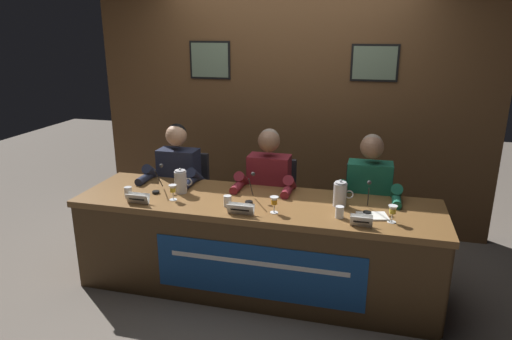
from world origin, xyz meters
TOP-DOWN VIEW (x-y plane):
  - ground_plane at (0.00, 0.00)m, footprint 12.00×12.00m
  - wall_back_panelled at (-0.00, 1.35)m, footprint 4.05×0.14m
  - conference_table at (0.00, -0.11)m, footprint 2.85×0.79m
  - chair_left at (-0.85, 0.57)m, footprint 0.44×0.45m
  - panelist_left at (-0.85, 0.38)m, footprint 0.51×0.48m
  - nameplate_left at (-0.86, -0.29)m, footprint 0.18×0.06m
  - juice_glass_left at (-0.63, -0.15)m, footprint 0.06×0.06m
  - water_cup_left at (-1.00, -0.18)m, footprint 0.06×0.06m
  - microphone_left at (-0.83, -0.01)m, footprint 0.06×0.17m
  - chair_center at (0.00, 0.57)m, footprint 0.44×0.45m
  - panelist_center at (0.00, 0.38)m, footprint 0.51×0.48m
  - nameplate_center at (-0.04, -0.29)m, footprint 0.20×0.06m
  - juice_glass_center at (0.19, -0.21)m, footprint 0.06×0.06m
  - water_cup_center at (-0.18, -0.17)m, footprint 0.06×0.06m
  - microphone_center at (-0.04, -0.04)m, footprint 0.06×0.17m
  - chair_right at (0.85, 0.57)m, footprint 0.44×0.45m
  - panelist_right at (0.85, 0.38)m, footprint 0.51×0.48m
  - nameplate_right at (0.81, -0.29)m, footprint 0.15×0.06m
  - juice_glass_right at (1.02, -0.17)m, footprint 0.06×0.06m
  - water_cup_right at (0.66, -0.18)m, footprint 0.06×0.06m
  - microphone_right at (0.85, -0.02)m, footprint 0.06×0.17m
  - water_pitcher_left_side at (-0.64, 0.02)m, footprint 0.15×0.10m
  - water_pitcher_right_side at (0.64, 0.05)m, footprint 0.15×0.10m
  - document_stack_right at (0.89, -0.11)m, footprint 0.24×0.20m

SIDE VIEW (x-z plane):
  - ground_plane at x=0.00m, z-range 0.00..0.00m
  - chair_left at x=-0.85m, z-range -0.01..0.89m
  - chair_center at x=0.00m, z-range -0.01..0.89m
  - chair_right at x=0.85m, z-range -0.01..0.89m
  - conference_table at x=0.00m, z-range 0.13..0.88m
  - panelist_left at x=-0.85m, z-range 0.10..1.33m
  - panelist_center at x=0.00m, z-range 0.10..1.33m
  - panelist_right at x=0.85m, z-range 0.10..1.33m
  - document_stack_right at x=0.89m, z-range 0.75..0.76m
  - water_cup_left at x=-1.00m, z-range 0.74..0.83m
  - water_cup_center at x=-0.18m, z-range 0.74..0.83m
  - water_cup_right at x=0.66m, z-range 0.74..0.83m
  - nameplate_left at x=-0.86m, z-range 0.75..0.83m
  - nameplate_center at x=-0.04m, z-range 0.75..0.83m
  - nameplate_right at x=0.81m, z-range 0.75..0.83m
  - microphone_left at x=-0.83m, z-range 0.72..0.93m
  - microphone_center at x=-0.04m, z-range 0.72..0.93m
  - microphone_right at x=0.85m, z-range 0.72..0.93m
  - juice_glass_left at x=-0.63m, z-range 0.77..0.90m
  - juice_glass_center at x=0.19m, z-range 0.77..0.90m
  - juice_glass_right at x=1.02m, z-range 0.77..0.90m
  - water_pitcher_left_side at x=-0.64m, z-range 0.74..0.95m
  - water_pitcher_right_side at x=0.64m, z-range 0.74..0.95m
  - wall_back_panelled at x=0.00m, z-range 0.00..2.60m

